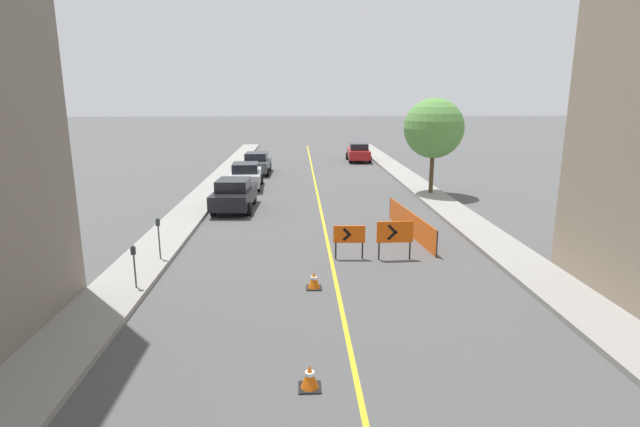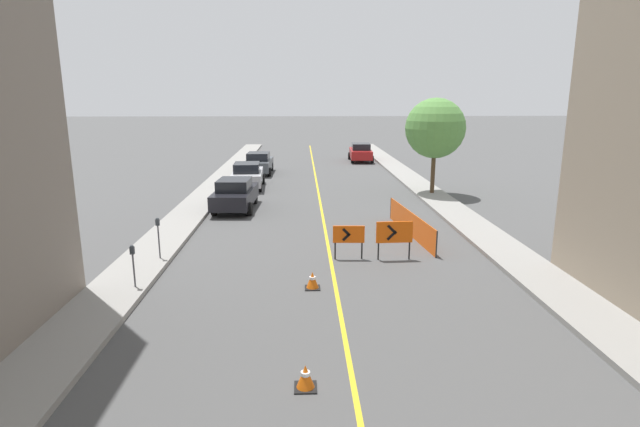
{
  "view_description": "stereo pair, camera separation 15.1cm",
  "coord_description": "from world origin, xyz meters",
  "px_view_note": "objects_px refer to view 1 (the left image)",
  "views": [
    {
      "loc": [
        -1.15,
        6.16,
        5.62
      ],
      "look_at": [
        -0.27,
        25.67,
        1.0
      ],
      "focal_mm": 28.0,
      "sensor_mm": 36.0,
      "label": 1
    },
    {
      "loc": [
        -1.0,
        6.15,
        5.62
      ],
      "look_at": [
        -0.27,
        25.67,
        1.0
      ],
      "focal_mm": 28.0,
      "sensor_mm": 36.0,
      "label": 2
    }
  ],
  "objects_px": {
    "parking_meter_near_curb": "(134,258)",
    "arrow_barricade_primary": "(349,236)",
    "parked_car_opposite_side": "(358,152)",
    "traffic_cone_fourth": "(314,280)",
    "arrow_barricade_secondary": "(395,233)",
    "traffic_cone_third": "(310,377)",
    "parked_car_curb_far": "(257,163)",
    "parking_meter_far_curb": "(158,230)",
    "parked_car_curb_mid": "(246,175)",
    "street_tree_right_near": "(434,128)",
    "parked_car_curb_near": "(234,194)"
  },
  "relations": [
    {
      "from": "parking_meter_near_curb",
      "to": "arrow_barricade_primary",
      "type": "bearing_deg",
      "value": 23.08
    },
    {
      "from": "parked_car_opposite_side",
      "to": "parking_meter_near_curb",
      "type": "xyz_separation_m",
      "value": [
        -10.11,
        -29.66,
        0.27
      ]
    },
    {
      "from": "traffic_cone_fourth",
      "to": "arrow_barricade_secondary",
      "type": "bearing_deg",
      "value": 41.58
    },
    {
      "from": "traffic_cone_third",
      "to": "parked_car_opposite_side",
      "type": "relative_size",
      "value": 0.11
    },
    {
      "from": "parked_car_curb_far",
      "to": "parking_meter_far_curb",
      "type": "relative_size",
      "value": 3.02
    },
    {
      "from": "parking_meter_far_curb",
      "to": "arrow_barricade_primary",
      "type": "bearing_deg",
      "value": 1.12
    },
    {
      "from": "traffic_cone_third",
      "to": "parked_car_curb_mid",
      "type": "height_order",
      "value": "parked_car_curb_mid"
    },
    {
      "from": "parked_car_curb_mid",
      "to": "parking_meter_near_curb",
      "type": "height_order",
      "value": "parked_car_curb_mid"
    },
    {
      "from": "traffic_cone_fourth",
      "to": "parking_meter_far_curb",
      "type": "bearing_deg",
      "value": 153.65
    },
    {
      "from": "arrow_barricade_primary",
      "to": "parking_meter_far_curb",
      "type": "xyz_separation_m",
      "value": [
        -6.53,
        -0.13,
        0.31
      ]
    },
    {
      "from": "traffic_cone_fourth",
      "to": "street_tree_right_near",
      "type": "relative_size",
      "value": 0.1
    },
    {
      "from": "arrow_barricade_secondary",
      "to": "parked_car_curb_mid",
      "type": "bearing_deg",
      "value": 112.1
    },
    {
      "from": "traffic_cone_third",
      "to": "parking_meter_far_curb",
      "type": "xyz_separation_m",
      "value": [
        -4.95,
        7.8,
        0.93
      ]
    },
    {
      "from": "traffic_cone_third",
      "to": "street_tree_right_near",
      "type": "xyz_separation_m",
      "value": [
        7.5,
        19.32,
        3.59
      ]
    },
    {
      "from": "traffic_cone_fourth",
      "to": "parking_meter_near_curb",
      "type": "xyz_separation_m",
      "value": [
        -5.2,
        -0.08,
        0.81
      ]
    },
    {
      "from": "arrow_barricade_primary",
      "to": "arrow_barricade_secondary",
      "type": "distance_m",
      "value": 1.59
    },
    {
      "from": "traffic_cone_third",
      "to": "arrow_barricade_secondary",
      "type": "xyz_separation_m",
      "value": [
        3.17,
        7.81,
        0.72
      ]
    },
    {
      "from": "traffic_cone_third",
      "to": "parked_car_curb_mid",
      "type": "distance_m",
      "value": 22.36
    },
    {
      "from": "traffic_cone_third",
      "to": "parked_car_opposite_side",
      "type": "xyz_separation_m",
      "value": [
        5.16,
        34.81,
        0.56
      ]
    },
    {
      "from": "parked_car_opposite_side",
      "to": "parking_meter_far_curb",
      "type": "xyz_separation_m",
      "value": [
        -10.11,
        -27.01,
        0.37
      ]
    },
    {
      "from": "traffic_cone_fourth",
      "to": "parking_meter_near_curb",
      "type": "height_order",
      "value": "parking_meter_near_curb"
    },
    {
      "from": "traffic_cone_third",
      "to": "parked_car_curb_mid",
      "type": "relative_size",
      "value": 0.11
    },
    {
      "from": "arrow_barricade_secondary",
      "to": "street_tree_right_near",
      "type": "relative_size",
      "value": 0.26
    },
    {
      "from": "arrow_barricade_primary",
      "to": "parking_meter_far_curb",
      "type": "relative_size",
      "value": 0.84
    },
    {
      "from": "parked_car_curb_mid",
      "to": "street_tree_right_near",
      "type": "height_order",
      "value": "street_tree_right_near"
    },
    {
      "from": "parking_meter_near_curb",
      "to": "parking_meter_far_curb",
      "type": "height_order",
      "value": "parking_meter_far_curb"
    },
    {
      "from": "arrow_barricade_primary",
      "to": "arrow_barricade_secondary",
      "type": "relative_size",
      "value": 0.88
    },
    {
      "from": "traffic_cone_third",
      "to": "parking_meter_far_curb",
      "type": "distance_m",
      "value": 9.29
    },
    {
      "from": "traffic_cone_fourth",
      "to": "parked_car_curb_near",
      "type": "xyz_separation_m",
      "value": [
        -3.65,
        10.75,
        0.55
      ]
    },
    {
      "from": "traffic_cone_third",
      "to": "parking_meter_near_curb",
      "type": "distance_m",
      "value": 7.19
    },
    {
      "from": "parked_car_curb_near",
      "to": "parked_car_curb_far",
      "type": "distance_m",
      "value": 11.92
    },
    {
      "from": "parked_car_curb_far",
      "to": "parking_meter_near_curb",
      "type": "bearing_deg",
      "value": -92.82
    },
    {
      "from": "parked_car_opposite_side",
      "to": "traffic_cone_third",
      "type": "bearing_deg",
      "value": -95.61
    },
    {
      "from": "arrow_barricade_secondary",
      "to": "parked_car_curb_far",
      "type": "height_order",
      "value": "parked_car_curb_far"
    },
    {
      "from": "traffic_cone_fourth",
      "to": "parked_car_curb_far",
      "type": "xyz_separation_m",
      "value": [
        -3.44,
        22.67,
        0.55
      ]
    },
    {
      "from": "parked_car_curb_far",
      "to": "parking_meter_far_curb",
      "type": "xyz_separation_m",
      "value": [
        -1.76,
        -20.1,
        0.37
      ]
    },
    {
      "from": "parked_car_curb_near",
      "to": "street_tree_right_near",
      "type": "height_order",
      "value": "street_tree_right_near"
    },
    {
      "from": "parked_car_curb_near",
      "to": "traffic_cone_fourth",
      "type": "bearing_deg",
      "value": -68.47
    },
    {
      "from": "arrow_barricade_primary",
      "to": "parking_meter_near_curb",
      "type": "height_order",
      "value": "parking_meter_near_curb"
    },
    {
      "from": "arrow_barricade_primary",
      "to": "street_tree_right_near",
      "type": "bearing_deg",
      "value": 64.6
    },
    {
      "from": "parked_car_curb_near",
      "to": "parked_car_curb_mid",
      "type": "xyz_separation_m",
      "value": [
        -0.02,
        6.11,
        0.0
      ]
    },
    {
      "from": "parking_meter_far_curb",
      "to": "street_tree_right_near",
      "type": "bearing_deg",
      "value": 42.78
    },
    {
      "from": "arrow_barricade_primary",
      "to": "street_tree_right_near",
      "type": "relative_size",
      "value": 0.23
    },
    {
      "from": "parked_car_opposite_side",
      "to": "parking_meter_far_curb",
      "type": "relative_size",
      "value": 3.05
    },
    {
      "from": "traffic_cone_third",
      "to": "arrow_barricade_secondary",
      "type": "height_order",
      "value": "arrow_barricade_secondary"
    },
    {
      "from": "parked_car_curb_near",
      "to": "parking_meter_far_curb",
      "type": "height_order",
      "value": "parking_meter_far_curb"
    },
    {
      "from": "arrow_barricade_primary",
      "to": "parked_car_curb_far",
      "type": "relative_size",
      "value": 0.28
    },
    {
      "from": "traffic_cone_third",
      "to": "parking_meter_far_curb",
      "type": "bearing_deg",
      "value": 122.36
    },
    {
      "from": "parked_car_curb_far",
      "to": "parked_car_opposite_side",
      "type": "xyz_separation_m",
      "value": [
        8.35,
        6.91,
        0.0
      ]
    },
    {
      "from": "traffic_cone_fourth",
      "to": "arrow_barricade_primary",
      "type": "relative_size",
      "value": 0.43
    }
  ]
}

